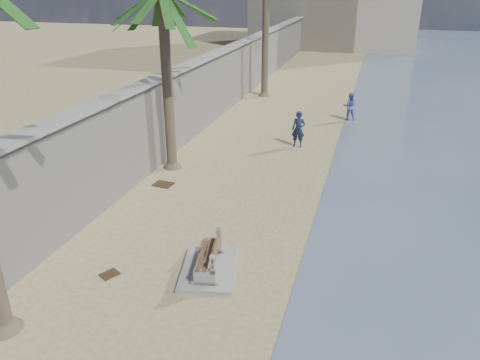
{
  "coord_description": "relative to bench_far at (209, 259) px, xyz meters",
  "views": [
    {
      "loc": [
        3.47,
        -6.61,
        7.3
      ],
      "look_at": [
        -0.5,
        7.0,
        1.2
      ],
      "focal_mm": 35.0,
      "sensor_mm": 36.0,
      "label": 1
    }
  ],
  "objects": [
    {
      "name": "debris_d",
      "position": [
        -2.5,
        -0.91,
        -0.37
      ],
      "size": [
        0.55,
        0.59,
        0.03
      ],
      "primitive_type": "cube",
      "rotation": [
        0.0,
        0.0,
        1.07
      ],
      "color": "#382616",
      "rests_on": "ground_plane"
    },
    {
      "name": "person_a",
      "position": [
        0.56,
        10.88,
        0.59
      ],
      "size": [
        0.72,
        0.51,
        1.95
      ],
      "primitive_type": "imported",
      "rotation": [
        0.0,
        0.0,
        -0.04
      ],
      "color": "#142038",
      "rests_on": "ground_plane"
    },
    {
      "name": "debris_c",
      "position": [
        -3.66,
        5.0,
        -0.37
      ],
      "size": [
        0.79,
        0.66,
        0.03
      ],
      "primitive_type": "cube",
      "rotation": [
        0.0,
        0.0,
        3.04
      ],
      "color": "#382616",
      "rests_on": "ground_plane"
    },
    {
      "name": "wall_cap",
      "position": [
        -4.86,
        16.58,
        3.17
      ],
      "size": [
        0.8,
        70.0,
        0.12
      ],
      "primitive_type": "cube",
      "color": "gray",
      "rests_on": "seawall"
    },
    {
      "name": "seawall",
      "position": [
        -4.86,
        16.58,
        1.37
      ],
      "size": [
        0.45,
        70.0,
        3.5
      ],
      "primitive_type": "cube",
      "color": "gray",
      "rests_on": "ground_plane"
    },
    {
      "name": "bench_far",
      "position": [
        0.0,
        0.0,
        0.0
      ],
      "size": [
        1.85,
        2.36,
        0.88
      ],
      "color": "gray",
      "rests_on": "ground_plane"
    },
    {
      "name": "person_b",
      "position": [
        2.54,
        16.26,
        0.47
      ],
      "size": [
        0.88,
        0.71,
        1.71
      ],
      "primitive_type": "imported",
      "rotation": [
        0.0,
        0.0,
        3.23
      ],
      "color": "#535CAD",
      "rests_on": "ground_plane"
    }
  ]
}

